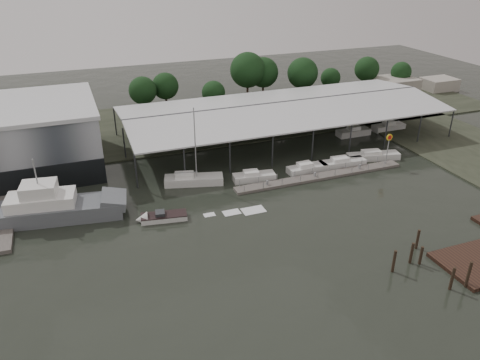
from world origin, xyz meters
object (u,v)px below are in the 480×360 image
object	(u,v)px
shell_fuel_sign	(389,144)
speedboat_underway	(160,217)
grey_trawler	(53,208)
white_sailboat	(193,180)

from	to	relation	value
shell_fuel_sign	speedboat_underway	world-z (taller)	shell_fuel_sign
grey_trawler	white_sailboat	size ratio (longest dim) A/B	1.57
grey_trawler	white_sailboat	world-z (taller)	white_sailboat
shell_fuel_sign	white_sailboat	distance (m)	31.55
shell_fuel_sign	white_sailboat	size ratio (longest dim) A/B	0.46
white_sailboat	speedboat_underway	world-z (taller)	white_sailboat
shell_fuel_sign	speedboat_underway	xyz separation A→B (m)	(-37.89, -3.77, -3.53)
shell_fuel_sign	white_sailboat	xyz separation A→B (m)	(-30.98, 4.98, -3.28)
shell_fuel_sign	grey_trawler	size ratio (longest dim) A/B	0.29
grey_trawler	speedboat_underway	bearing A→B (deg)	-14.40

